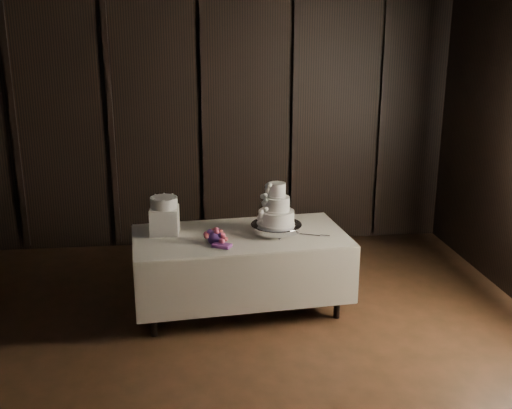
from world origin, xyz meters
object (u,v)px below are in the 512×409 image
object	(u,v)px
small_cake	(164,202)
box_pedestal	(165,220)
display_table	(240,269)
bouquet	(215,237)
wedding_cake	(274,209)
cake_stand	(276,229)

from	to	relation	value
small_cake	box_pedestal	bearing A→B (deg)	0.00
box_pedestal	small_cake	xyz separation A→B (m)	(0.00, 0.00, 0.18)
display_table	bouquet	xyz separation A→B (m)	(-0.24, -0.20, 0.40)
display_table	bouquet	size ratio (longest dim) A/B	5.64
wedding_cake	small_cake	distance (m)	1.03
display_table	small_cake	xyz separation A→B (m)	(-0.70, 0.13, 0.64)
cake_stand	bouquet	distance (m)	0.62
bouquet	box_pedestal	size ratio (longest dim) A/B	1.42
cake_stand	wedding_cake	size ratio (longest dim) A/B	1.21
display_table	cake_stand	world-z (taller)	cake_stand
wedding_cake	small_cake	bearing A→B (deg)	155.96
cake_stand	wedding_cake	world-z (taller)	wedding_cake
box_pedestal	small_cake	size ratio (longest dim) A/B	1.02
display_table	small_cake	distance (m)	0.96
display_table	bouquet	distance (m)	0.51
display_table	wedding_cake	size ratio (longest dim) A/B	5.18
wedding_cake	bouquet	size ratio (longest dim) A/B	1.09
display_table	wedding_cake	world-z (taller)	wedding_cake
display_table	bouquet	bearing A→B (deg)	-146.10
small_cake	bouquet	bearing A→B (deg)	-35.15
bouquet	small_cake	world-z (taller)	small_cake
display_table	box_pedestal	bearing A→B (deg)	164.47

